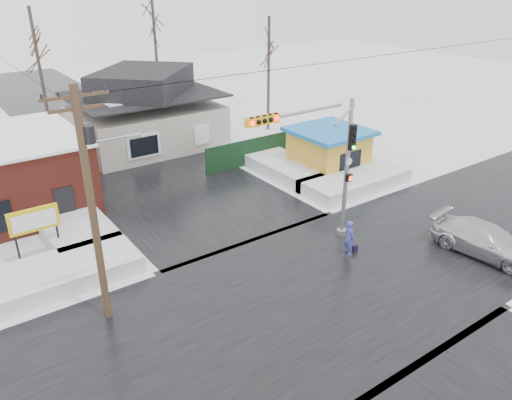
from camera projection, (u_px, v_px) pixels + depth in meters
ground at (323, 289)px, 20.99m from camera, size 120.00×120.00×0.00m
road_ns at (323, 289)px, 20.98m from camera, size 10.00×120.00×0.02m
road_ew at (323, 289)px, 20.98m from camera, size 120.00×10.00×0.02m
snowbank_nw at (55, 275)px, 21.27m from camera, size 7.00×3.00×0.80m
snowbank_ne at (355, 181)px, 30.73m from camera, size 7.00×3.00×0.80m
snowbank_nside_w at (68, 219)px, 26.02m from camera, size 3.00×8.00×0.80m
snowbank_nside_e at (279, 164)px, 33.37m from camera, size 3.00×8.00×0.80m
traffic_signal at (324, 157)px, 22.55m from camera, size 6.05×0.68×7.00m
utility_pole at (92, 196)px, 17.26m from camera, size 3.15×0.44×9.00m
marquee_sign at (34, 221)px, 22.47m from camera, size 2.20×0.21×2.55m
house at (145, 111)px, 37.21m from camera, size 10.40×8.40×5.76m
kiosk at (328, 150)px, 32.76m from camera, size 4.60×4.60×2.88m
fence at (256, 150)px, 34.38m from camera, size 8.00×0.12×1.80m
tree_far_left at (34, 37)px, 34.78m from camera, size 3.00×3.00×10.00m
tree_far_mid at (152, 6)px, 40.84m from camera, size 3.00×3.00×12.00m
tree_far_right at (269, 41)px, 39.08m from camera, size 3.00×3.00×9.00m
pedestrian at (349, 238)px, 23.26m from camera, size 0.53×0.70×1.72m
car at (486, 241)px, 23.28m from camera, size 2.66×5.23×1.46m
shopping_bag at (355, 249)px, 23.68m from camera, size 0.28×0.13×0.35m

